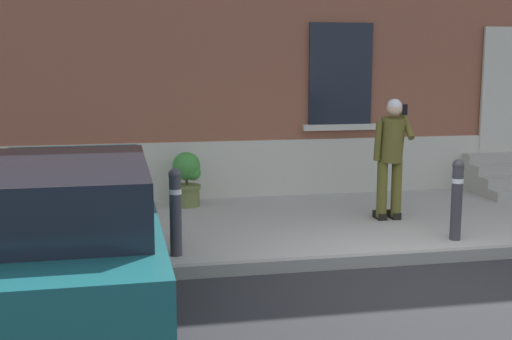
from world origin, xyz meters
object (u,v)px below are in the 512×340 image
(bollard_far_left, at_px, (175,209))
(person_on_phone, at_px, (391,151))
(hatchback_car_teal, at_px, (65,235))
(bollard_near_person, at_px, (457,197))
(planter_charcoal, at_px, (8,186))
(planter_olive, at_px, (187,178))

(bollard_far_left, height_order, person_on_phone, person_on_phone)
(hatchback_car_teal, xyz_separation_m, bollard_near_person, (4.71, 1.27, -0.08))
(bollard_near_person, distance_m, person_on_phone, 1.32)
(hatchback_car_teal, height_order, bollard_near_person, hatchback_car_teal)
(planter_charcoal, bearing_deg, planter_olive, 4.38)
(bollard_near_person, relative_size, bollard_far_left, 1.00)
(hatchback_car_teal, distance_m, bollard_near_person, 4.88)
(bollard_near_person, relative_size, person_on_phone, 0.60)
(bollard_near_person, bearing_deg, hatchback_car_teal, -164.86)
(hatchback_car_teal, relative_size, bollard_far_left, 3.90)
(planter_olive, bearing_deg, person_on_phone, -28.38)
(hatchback_car_teal, xyz_separation_m, planter_charcoal, (-1.12, 3.74, -0.18))
(hatchback_car_teal, xyz_separation_m, person_on_phone, (4.30, 2.45, 0.36))
(hatchback_car_teal, bearing_deg, planter_olive, 68.84)
(planter_charcoal, relative_size, planter_olive, 1.00)
(bollard_near_person, xyz_separation_m, person_on_phone, (-0.41, 1.18, 0.44))
(bollard_near_person, bearing_deg, person_on_phone, 109.28)
(planter_charcoal, xyz_separation_m, planter_olive, (2.65, 0.20, 0.00))
(hatchback_car_teal, relative_size, person_on_phone, 2.33)
(hatchback_car_teal, relative_size, bollard_near_person, 3.90)
(hatchback_car_teal, bearing_deg, bollard_near_person, 15.14)
(bollard_far_left, bearing_deg, hatchback_car_teal, -131.77)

